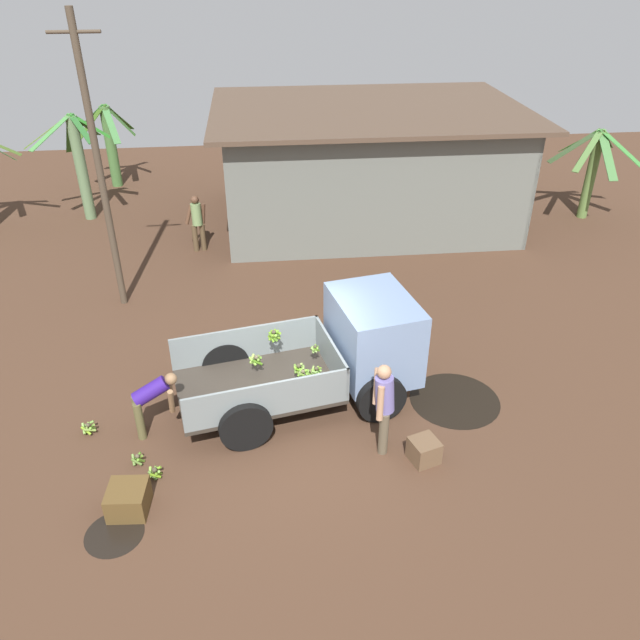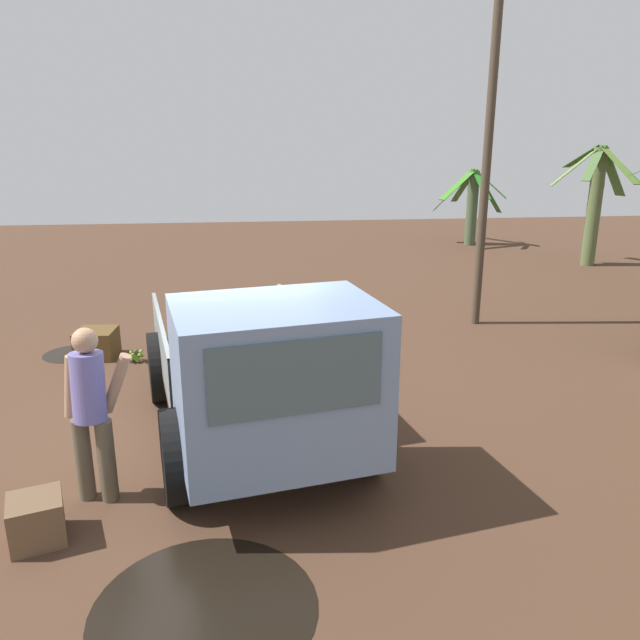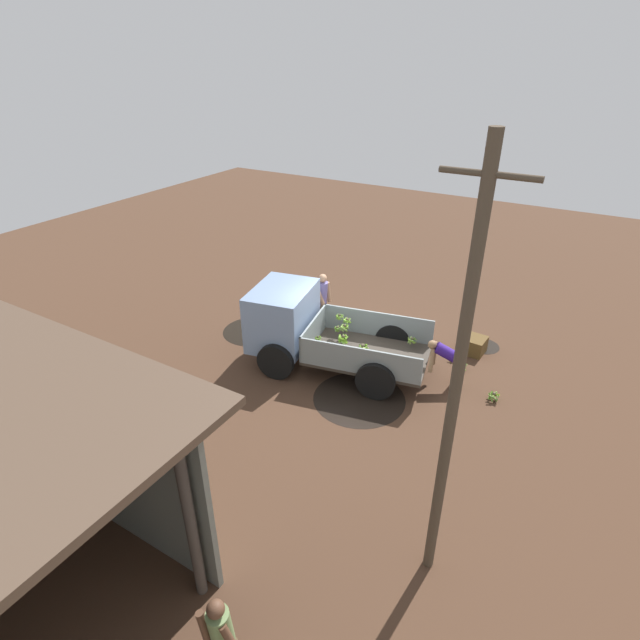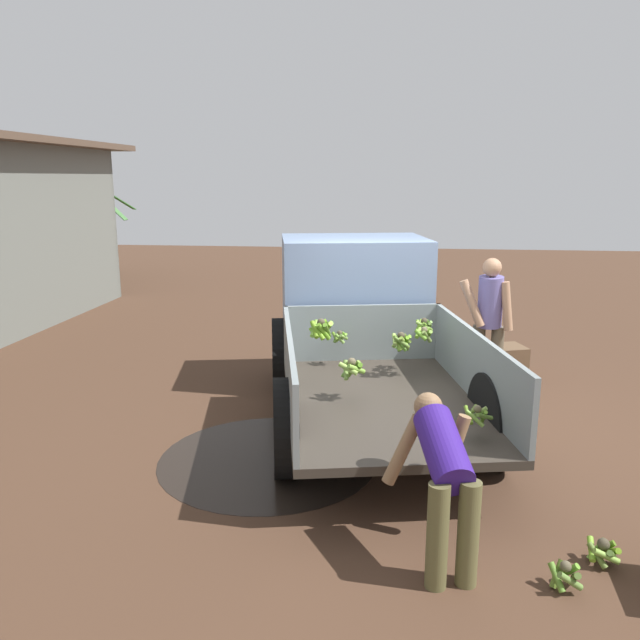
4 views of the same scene
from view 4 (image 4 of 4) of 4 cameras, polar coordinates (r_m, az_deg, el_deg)
ground at (r=7.00m, az=7.70°, el=-9.88°), size 36.00×36.00×0.00m
mud_patch_1 at (r=6.28m, az=-4.79°, el=-12.55°), size 2.13×2.13×0.01m
mud_patch_2 at (r=9.96m, az=7.21°, el=-2.87°), size 1.71×1.71×0.01m
cargo_truck at (r=7.80m, az=3.55°, el=0.47°), size 4.65×2.78×1.94m
banana_palm_2 at (r=18.35m, az=-20.76°, el=8.43°), size 2.90×2.22×2.74m
person_foreground_visitor at (r=8.23m, az=15.21°, el=0.22°), size 0.42×0.71×1.72m
person_worker_loading at (r=4.52m, az=11.17°, el=-13.46°), size 0.84×0.69×1.15m
banana_bunch_on_ground_1 at (r=5.13m, az=24.45°, el=-18.63°), size 0.23×0.24×0.20m
banana_bunch_on_ground_2 at (r=4.78m, az=21.52°, el=-20.82°), size 0.22×0.22×0.21m
wooden_crate_1 at (r=9.10m, az=16.72°, el=-3.54°), size 0.56×0.56×0.41m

